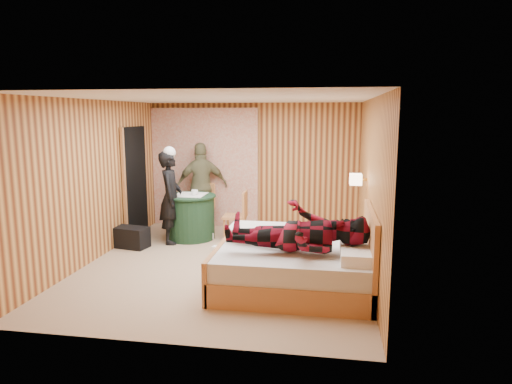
% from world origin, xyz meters
% --- Properties ---
extents(floor, '(4.20, 5.00, 0.01)m').
position_xyz_m(floor, '(0.00, 0.00, 0.00)').
color(floor, tan).
rests_on(floor, ground).
extents(ceiling, '(4.20, 5.00, 0.01)m').
position_xyz_m(ceiling, '(0.00, 0.00, 2.50)').
color(ceiling, white).
rests_on(ceiling, wall_back).
extents(wall_back, '(4.20, 0.02, 2.50)m').
position_xyz_m(wall_back, '(0.00, 2.50, 1.25)').
color(wall_back, '#DEA455').
rests_on(wall_back, floor).
extents(wall_left, '(0.02, 5.00, 2.50)m').
position_xyz_m(wall_left, '(-2.10, 0.00, 1.25)').
color(wall_left, '#DEA455').
rests_on(wall_left, floor).
extents(wall_right, '(0.02, 5.00, 2.50)m').
position_xyz_m(wall_right, '(2.10, 0.00, 1.25)').
color(wall_right, '#DEA455').
rests_on(wall_right, floor).
extents(curtain, '(2.20, 0.08, 2.40)m').
position_xyz_m(curtain, '(-1.00, 2.43, 1.20)').
color(curtain, beige).
rests_on(curtain, floor).
extents(doorway, '(0.06, 0.90, 2.05)m').
position_xyz_m(doorway, '(-2.06, 1.40, 1.02)').
color(doorway, black).
rests_on(doorway, floor).
extents(wall_lamp, '(0.26, 0.24, 0.16)m').
position_xyz_m(wall_lamp, '(1.92, 0.45, 1.30)').
color(wall_lamp, gold).
rests_on(wall_lamp, wall_right).
extents(bed, '(2.01, 1.59, 1.09)m').
position_xyz_m(bed, '(1.12, -0.81, 0.32)').
color(bed, tan).
rests_on(bed, floor).
extents(nightstand, '(0.43, 0.58, 0.56)m').
position_xyz_m(nightstand, '(1.88, 0.25, 0.29)').
color(nightstand, tan).
rests_on(nightstand, floor).
extents(round_table, '(0.93, 0.93, 0.83)m').
position_xyz_m(round_table, '(-0.98, 1.35, 0.42)').
color(round_table, '#1A3A24').
rests_on(round_table, floor).
extents(chair_far, '(0.55, 0.55, 0.93)m').
position_xyz_m(chair_far, '(-0.95, 2.08, 0.54)').
color(chair_far, tan).
rests_on(chair_far, floor).
extents(chair_near, '(0.42, 0.42, 0.90)m').
position_xyz_m(chair_near, '(-0.07, 1.38, 0.53)').
color(chair_near, tan).
rests_on(chair_near, floor).
extents(duffel_bag, '(0.68, 0.45, 0.36)m').
position_xyz_m(duffel_bag, '(-1.85, 0.62, 0.18)').
color(duffel_bag, black).
rests_on(duffel_bag, floor).
extents(sneaker_left, '(0.31, 0.21, 0.13)m').
position_xyz_m(sneaker_left, '(-0.69, 1.30, 0.06)').
color(sneaker_left, white).
rests_on(sneaker_left, floor).
extents(sneaker_right, '(0.30, 0.18, 0.12)m').
position_xyz_m(sneaker_right, '(-0.22, 0.50, 0.06)').
color(sneaker_right, white).
rests_on(sneaker_right, floor).
extents(woman_standing, '(0.50, 0.66, 1.64)m').
position_xyz_m(woman_standing, '(-1.24, 1.03, 0.82)').
color(woman_standing, black).
rests_on(woman_standing, floor).
extents(man_at_table, '(1.09, 0.77, 1.72)m').
position_xyz_m(man_at_table, '(-0.98, 2.13, 0.86)').
color(man_at_table, '#71704B').
rests_on(man_at_table, floor).
extents(man_on_bed, '(0.86, 0.67, 1.77)m').
position_xyz_m(man_on_bed, '(1.15, -1.04, 0.98)').
color(man_on_bed, maroon).
rests_on(man_on_bed, bed).
extents(book_lower, '(0.20, 0.24, 0.02)m').
position_xyz_m(book_lower, '(1.88, 0.20, 0.57)').
color(book_lower, white).
rests_on(book_lower, nightstand).
extents(book_upper, '(0.26, 0.28, 0.02)m').
position_xyz_m(book_upper, '(1.88, 0.20, 0.59)').
color(book_upper, white).
rests_on(book_upper, nightstand).
extents(cup_nightstand, '(0.11, 0.11, 0.09)m').
position_xyz_m(cup_nightstand, '(1.88, 0.38, 0.61)').
color(cup_nightstand, white).
rests_on(cup_nightstand, nightstand).
extents(cup_table, '(0.15, 0.15, 0.10)m').
position_xyz_m(cup_table, '(-0.88, 1.30, 0.88)').
color(cup_table, white).
rests_on(cup_table, round_table).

